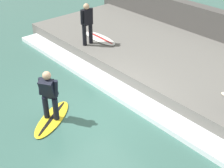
% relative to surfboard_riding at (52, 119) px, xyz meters
% --- Properties ---
extents(ground_plane, '(28.00, 28.00, 0.00)m').
position_rel_surfboard_riding_xyz_m(ground_plane, '(1.16, -0.54, -0.03)').
color(ground_plane, '#386056').
extents(concrete_ledge, '(4.40, 12.65, 0.51)m').
position_rel_surfboard_riding_xyz_m(concrete_ledge, '(4.85, -0.54, 0.22)').
color(concrete_ledge, '#66635E').
rests_on(concrete_ledge, ground_plane).
extents(back_wall, '(0.50, 13.28, 1.58)m').
position_rel_surfboard_riding_xyz_m(back_wall, '(7.30, -0.54, 0.76)').
color(back_wall, '#474442').
rests_on(back_wall, ground_plane).
extents(wave_foam_crest, '(0.71, 12.01, 0.16)m').
position_rel_surfboard_riding_xyz_m(wave_foam_crest, '(2.30, -0.54, 0.05)').
color(wave_foam_crest, silver).
rests_on(wave_foam_crest, ground_plane).
extents(surfboard_riding, '(1.78, 1.42, 0.07)m').
position_rel_surfboard_riding_xyz_m(surfboard_riding, '(0.00, 0.00, 0.00)').
color(surfboard_riding, yellow).
rests_on(surfboard_riding, ground_plane).
extents(surfer_riding, '(0.53, 0.55, 1.46)m').
position_rel_surfboard_riding_xyz_m(surfer_riding, '(-0.00, 0.00, 0.84)').
color(surfer_riding, black).
rests_on(surfer_riding, surfboard_riding).
extents(surfer_waiting_far, '(0.53, 0.26, 1.55)m').
position_rel_surfboard_riding_xyz_m(surfer_waiting_far, '(3.17, 2.46, 1.35)').
color(surfer_waiting_far, black).
rests_on(surfer_waiting_far, concrete_ledge).
extents(surfboard_waiting_far, '(0.63, 1.74, 0.07)m').
position_rel_surfboard_riding_xyz_m(surfboard_waiting_far, '(3.82, 2.54, 0.51)').
color(surfboard_waiting_far, white).
rests_on(surfboard_waiting_far, concrete_ledge).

